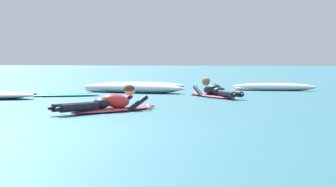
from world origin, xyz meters
TOP-DOWN VIEW (x-y plane):
  - ground_plane at (0.00, 10.00)m, footprint 120.00×120.00m
  - surfer_near at (0.77, 3.59)m, footprint 1.68×2.35m
  - surfer_far at (2.34, 8.18)m, footprint 1.67×2.39m
  - drifting_surfboard at (-1.58, 7.90)m, footprint 1.94×1.21m
  - whitewater_front at (-0.40, 11.76)m, footprint 2.96×0.81m
  - whitewater_mid_left at (3.85, 11.67)m, footprint 2.58×0.59m
  - whitewater_mid_right at (-0.19, 9.83)m, footprint 3.27×1.52m

SIDE VIEW (x-z plane):
  - ground_plane at x=0.00m, z-range 0.00..0.00m
  - drifting_surfboard at x=-1.58m, z-range -0.05..0.11m
  - whitewater_mid_left at x=3.85m, z-range -0.01..0.22m
  - whitewater_front at x=-0.40m, z-range -0.01..0.23m
  - whitewater_mid_right at x=-0.19m, z-range -0.01..0.29m
  - surfer_far at x=2.34m, z-range -0.13..0.41m
  - surfer_near at x=0.77m, z-range -0.13..0.41m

